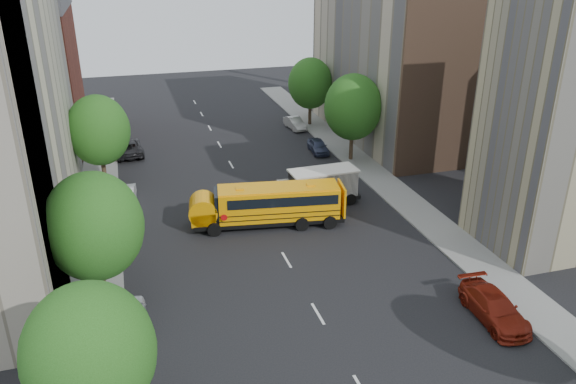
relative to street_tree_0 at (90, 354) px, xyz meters
name	(u,v)px	position (x,y,z in m)	size (l,w,h in m)	color
ground	(278,245)	(11.00, 14.00, -4.64)	(120.00, 120.00, 0.00)	black
sidewalk_left	(99,234)	(-0.50, 19.00, -4.58)	(3.00, 80.00, 0.12)	slate
sidewalk_right	(400,196)	(22.50, 19.00, -4.58)	(3.00, 80.00, 0.12)	slate
lane_markings	(245,189)	(11.00, 24.00, -4.64)	(0.15, 64.00, 0.01)	silver
building_left_redbrick	(23,79)	(-7.00, 42.00, 1.86)	(10.00, 15.00, 13.00)	maroon
building_right_near	(576,119)	(29.00, 9.50, 3.86)	(10.00, 7.00, 17.00)	tan
building_right_far	(396,49)	(29.00, 34.00, 4.36)	(10.00, 22.00, 18.00)	#C2B296
building_right_sidewall	(457,70)	(29.00, 23.00, 4.36)	(10.10, 0.30, 18.00)	brown
street_tree_0	(90,354)	(0.00, 0.00, 0.00)	(4.80, 4.80, 7.41)	#38281C
street_tree_1	(94,226)	(0.00, 10.00, 0.31)	(5.12, 5.12, 7.90)	#38281C
street_tree_2	(98,130)	(0.00, 28.00, 0.19)	(4.99, 4.99, 7.71)	#38281C
street_tree_4	(353,107)	(22.00, 28.00, 0.43)	(5.25, 5.25, 8.10)	#38281C
street_tree_5	(310,83)	(22.00, 40.00, 0.06)	(4.86, 4.86, 7.51)	#38281C
school_bus	(267,203)	(11.12, 17.19, -2.98)	(10.79, 3.96, 2.98)	black
safari_truck	(318,186)	(15.74, 19.56, -3.18)	(6.56, 2.67, 2.77)	black
parked_car_0	(133,315)	(1.40, 7.86, -4.00)	(1.50, 3.74, 1.27)	silver
parked_car_1	(124,196)	(1.40, 23.49, -3.86)	(1.66, 4.77, 1.57)	silver
parked_car_2	(128,147)	(2.12, 35.56, -3.90)	(2.46, 5.34, 1.48)	black
parked_car_3	(494,307)	(19.80, 2.93, -3.92)	(2.01, 4.95, 1.44)	maroon
parked_car_4	(318,146)	(19.80, 30.95, -4.00)	(1.51, 3.74, 1.27)	#313956
parked_car_5	(295,123)	(19.96, 39.07, -4.01)	(1.34, 3.85, 1.27)	#A1A09B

